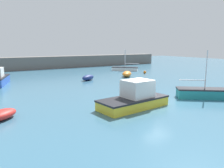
% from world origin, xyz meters
% --- Properties ---
extents(ground_plane, '(120.00, 120.00, 0.20)m').
position_xyz_m(ground_plane, '(0.00, 0.00, -0.10)').
color(ground_plane, '#38667F').
extents(harbor_breakwater, '(52.68, 2.94, 2.39)m').
position_xyz_m(harbor_breakwater, '(0.00, 31.28, 1.19)').
color(harbor_breakwater, '#66605B').
rests_on(harbor_breakwater, ground_plane).
extents(fishing_dinghy_green, '(2.46, 2.27, 0.63)m').
position_xyz_m(fishing_dinghy_green, '(-10.54, 2.09, 0.31)').
color(fishing_dinghy_green, red).
rests_on(fishing_dinghy_green, ground_plane).
extents(sailboat_short_mast, '(4.62, 4.05, 4.13)m').
position_xyz_m(sailboat_short_mast, '(5.13, -0.89, 0.44)').
color(sailboat_short_mast, teal).
rests_on(sailboat_short_mast, ground_plane).
extents(dinghy_near_pier, '(2.45, 2.02, 0.73)m').
position_xyz_m(dinghy_near_pier, '(0.74, 13.39, 0.36)').
color(dinghy_near_pier, navy).
rests_on(dinghy_near_pier, ground_plane).
extents(motorboat_with_cabin, '(5.62, 2.76, 2.03)m').
position_xyz_m(motorboat_with_cabin, '(-1.81, -0.03, 0.72)').
color(motorboat_with_cabin, yellow).
rests_on(motorboat_with_cabin, ground_plane).
extents(rowboat_white_midwater, '(2.80, 2.89, 0.82)m').
position_xyz_m(rowboat_white_midwater, '(7.07, 13.49, 0.41)').
color(rowboat_white_midwater, orange).
rests_on(rowboat_white_midwater, ground_plane).
extents(sailboat_twin_hulled, '(4.39, 4.31, 3.80)m').
position_xyz_m(sailboat_twin_hulled, '(11.26, 19.96, 0.38)').
color(sailboat_twin_hulled, white).
rests_on(sailboat_twin_hulled, ground_plane).
extents(mooring_buoy_pink, '(0.57, 0.57, 0.57)m').
position_xyz_m(mooring_buoy_pink, '(5.75, 8.40, 0.28)').
color(mooring_buoy_pink, '#EA668C').
rests_on(mooring_buoy_pink, ground_plane).
extents(mooring_buoy_orange, '(0.46, 0.46, 0.46)m').
position_xyz_m(mooring_buoy_orange, '(11.68, 14.90, 0.23)').
color(mooring_buoy_orange, orange).
rests_on(mooring_buoy_orange, ground_plane).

